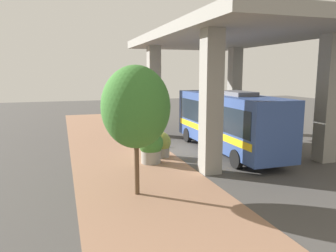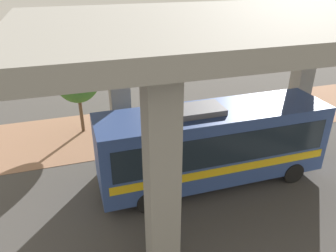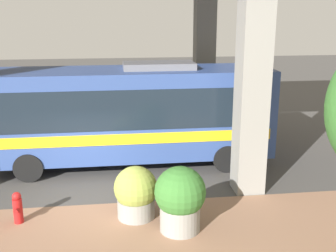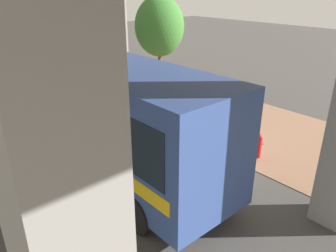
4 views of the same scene
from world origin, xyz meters
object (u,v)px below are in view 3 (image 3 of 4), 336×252
(bus, at_px, (132,111))
(fire_hydrant, at_px, (18,208))
(planter_front, at_px, (136,193))
(planter_middle, at_px, (180,198))

(bus, bearing_deg, fire_hydrant, 141.74)
(bus, relative_size, fire_hydrant, 11.16)
(fire_hydrant, height_order, planter_front, planter_front)
(fire_hydrant, xyz_separation_m, planter_front, (-0.08, -3.23, 0.28))
(bus, height_order, planter_middle, bus)
(planter_front, bearing_deg, bus, -1.42)
(bus, distance_m, planter_front, 4.51)
(bus, xyz_separation_m, planter_middle, (-5.19, -1.00, -1.16))
(bus, xyz_separation_m, planter_front, (-4.31, 0.11, -1.34))
(planter_front, xyz_separation_m, planter_middle, (-0.89, -1.11, 0.18))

